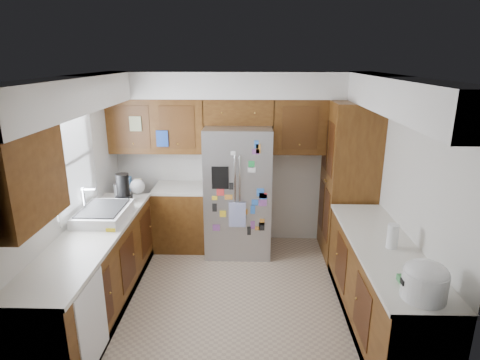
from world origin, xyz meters
The scene contains 12 objects.
floor centered at (0.00, 0.00, 0.00)m, with size 3.60×3.60×0.00m, color tan.
room_shell centered at (-0.11, 0.36, 1.82)m, with size 3.64×3.24×2.52m.
left_counter_run centered at (-1.36, 0.03, 0.43)m, with size 1.36×3.20×0.92m.
right_counter_run centered at (1.50, -0.47, 0.42)m, with size 0.63×2.25×0.92m.
pantry centered at (1.50, 1.15, 1.07)m, with size 0.60×0.90×2.15m, color #46250D.
fridge centered at (0.00, 1.20, 0.90)m, with size 0.90×0.79×1.80m.
bridge_cabinet centered at (0.00, 1.43, 1.98)m, with size 0.96×0.34×0.35m, color #46250D.
fridge_top_items centered at (-0.07, 1.38, 2.28)m, with size 0.85×0.32×0.28m.
sink_assembly centered at (-1.50, 0.10, 0.99)m, with size 0.52×0.71×0.37m.
left_counter_clutter centered at (-1.43, 0.83, 1.05)m, with size 0.37×0.83×0.38m.
rice_cooker centered at (1.50, -1.38, 1.07)m, with size 0.34×0.34×0.30m.
paper_towel centered at (1.54, -0.54, 1.04)m, with size 0.11×0.11×0.24m, color white.
Camera 1 is at (0.18, -4.09, 2.69)m, focal length 30.00 mm.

